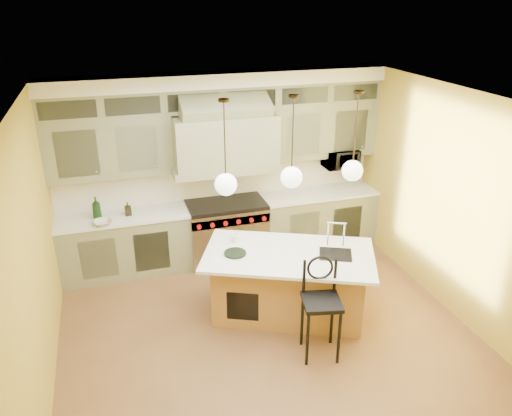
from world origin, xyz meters
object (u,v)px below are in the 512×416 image
object	(u,v)px
kitchen_island	(289,282)
microwave	(340,158)
counter_stool	(321,302)
range	(227,230)

from	to	relation	value
kitchen_island	microwave	world-z (taller)	microwave
counter_stool	microwave	size ratio (longest dim) A/B	2.24
range	microwave	bearing A→B (deg)	3.12
range	counter_stool	xyz separation A→B (m)	(0.48, -2.54, 0.21)
kitchen_island	microwave	size ratio (longest dim) A/B	4.44
range	kitchen_island	world-z (taller)	kitchen_island
range	microwave	distance (m)	2.18
kitchen_island	microwave	distance (m)	2.57
microwave	range	bearing A→B (deg)	-176.88
range	counter_stool	bearing A→B (deg)	-79.40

